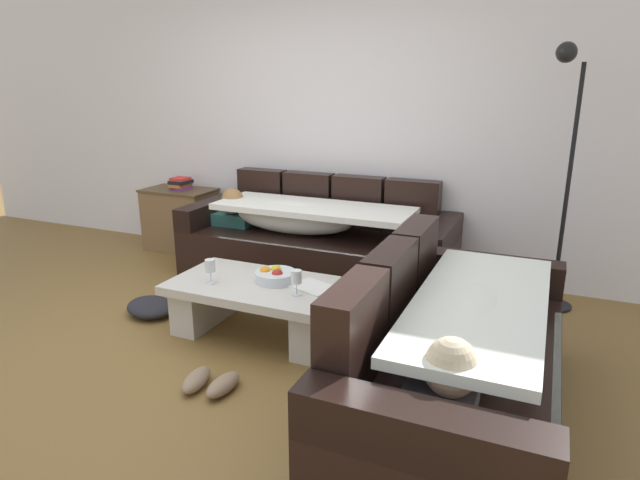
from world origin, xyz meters
name	(u,v)px	position (x,y,z in m)	size (l,w,h in m)	color
ground_plane	(187,354)	(0.00, 0.00, 0.00)	(14.00, 14.00, 0.00)	brown
back_wall	(320,120)	(0.00, 2.15, 1.35)	(9.00, 0.10, 2.70)	white
couch_along_wall	(314,242)	(0.17, 1.62, 0.33)	(2.35, 0.92, 0.88)	black
couch_near_window	(455,362)	(1.70, -0.03, 0.34)	(0.92, 1.99, 0.88)	black
coffee_table	(259,302)	(0.29, 0.44, 0.24)	(1.20, 0.68, 0.38)	beige
fruit_bowl	(275,276)	(0.38, 0.51, 0.42)	(0.28, 0.28, 0.10)	silver
wine_glass_near_left	(210,267)	(0.00, 0.31, 0.50)	(0.07, 0.07, 0.17)	silver
wine_glass_near_right	(296,278)	(0.62, 0.35, 0.50)	(0.07, 0.07, 0.17)	silver
open_magazine	(313,287)	(0.67, 0.51, 0.39)	(0.28, 0.21, 0.01)	white
side_cabinet	(181,219)	(-1.45, 1.85, 0.32)	(0.72, 0.44, 0.64)	brown
book_stack_on_cabinet	(181,183)	(-1.42, 1.86, 0.70)	(0.18, 0.22, 0.12)	#72337F
floor_lamp	(563,164)	(2.10, 1.73, 1.12)	(0.33, 0.31, 1.95)	black
pair_of_shoes	(210,382)	(0.38, -0.29, 0.04)	(0.32, 0.30, 0.09)	#8C7259
crumpled_garment	(150,307)	(-0.63, 0.40, 0.06)	(0.40, 0.32, 0.12)	#232328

